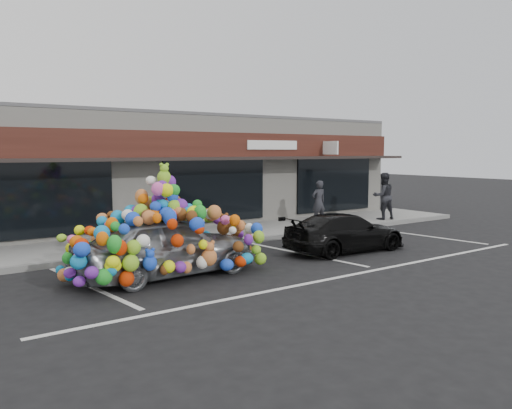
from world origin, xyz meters
TOP-DOWN VIEW (x-y plane):
  - ground at (0.00, 0.00)m, footprint 90.00×90.00m
  - shop_building at (0.00, 8.44)m, footprint 24.00×7.20m
  - sidewalk at (0.00, 4.00)m, footprint 26.00×3.00m
  - kerb at (0.00, 2.50)m, footprint 26.00×0.18m
  - parking_stripe_left at (-3.20, 0.20)m, footprint 0.73×4.37m
  - parking_stripe_mid at (2.80, 0.20)m, footprint 0.73×4.37m
  - parking_stripe_right at (8.20, 0.20)m, footprint 0.73×4.37m
  - lane_line at (2.00, -2.30)m, footprint 14.00×0.12m
  - toy_car at (-1.47, 0.08)m, footprint 3.07×4.61m
  - black_sedan at (4.04, -0.19)m, footprint 1.74×3.92m
  - pedestrian_a at (6.58, 3.79)m, footprint 0.63×0.44m
  - pedestrian_b at (9.46, 3.10)m, footprint 1.09×0.96m

SIDE VIEW (x-z plane):
  - ground at x=0.00m, z-range 0.00..0.00m
  - parking_stripe_left at x=-3.20m, z-range 0.00..0.01m
  - parking_stripe_mid at x=2.80m, z-range 0.00..0.01m
  - parking_stripe_right at x=8.20m, z-range 0.00..0.01m
  - lane_line at x=2.00m, z-range 0.00..0.01m
  - sidewalk at x=0.00m, z-range 0.00..0.15m
  - kerb at x=0.00m, z-range -0.01..0.15m
  - black_sedan at x=4.04m, z-range 0.00..1.12m
  - toy_car at x=-1.47m, z-range -0.42..2.21m
  - pedestrian_a at x=6.58m, z-range 0.15..1.79m
  - pedestrian_b at x=9.46m, z-range 0.15..2.05m
  - shop_building at x=0.00m, z-range 0.01..4.32m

